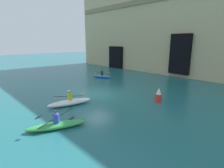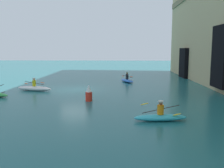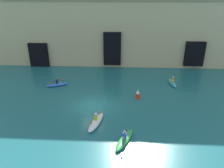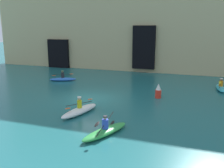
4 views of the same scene
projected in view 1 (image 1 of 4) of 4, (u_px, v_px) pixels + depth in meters
name	position (u px, v px, depth m)	size (l,w,h in m)	color
ground_plane	(98.00, 94.00, 16.55)	(120.00, 120.00, 0.00)	#1E6066
cliff_bluff	(194.00, 16.00, 24.01)	(44.02, 5.85, 16.51)	tan
kayak_green	(57.00, 125.00, 9.93)	(2.00, 3.35, 1.07)	green
kayak_white	(70.00, 102.00, 13.55)	(1.61, 3.50, 1.19)	white
kayak_blue	(102.00, 76.00, 23.83)	(2.87, 1.81, 1.15)	blue
marker_buoy	(158.00, 96.00, 14.17)	(0.50, 0.50, 1.20)	red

